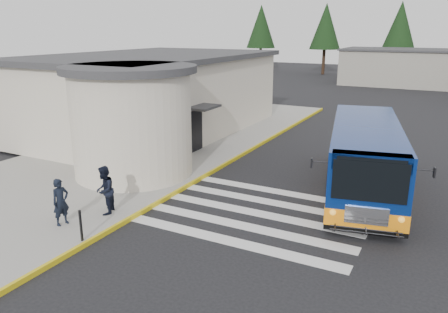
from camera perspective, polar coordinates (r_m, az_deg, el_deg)
The scene contains 9 objects.
ground at distance 16.58m, azimuth 6.68°, elevation -6.63°, with size 140.00×140.00×0.00m, color black.
sidewalk at distance 24.12m, azimuth -10.01°, elevation 0.79°, with size 10.00×34.00×0.15m, color gray.
curb_strip at distance 21.54m, azimuth 0.51°, elevation -0.83°, with size 0.12×34.00×0.16m, color gold.
station_building at distance 26.97m, azimuth -9.63°, elevation 7.86°, with size 12.70×18.70×4.80m.
crosswalk at distance 16.07m, azimuth 3.96°, elevation -7.30°, with size 8.00×5.35×0.01m.
transit_bus at distance 18.50m, azimuth 17.83°, elevation -0.47°, with size 4.91×10.20×2.80m.
pedestrian_a at distance 15.44m, azimuth -20.55°, elevation -5.58°, with size 0.58×0.38×1.60m, color black.
pedestrian_b at distance 15.85m, azimuth -15.34°, elevation -4.27°, with size 0.84×0.66×1.74m, color black.
bollard at distance 14.20m, azimuth -18.19°, elevation -8.57°, with size 0.08×0.08×1.01m, color black.
Camera 1 is at (5.35, -14.31, 6.44)m, focal length 35.00 mm.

